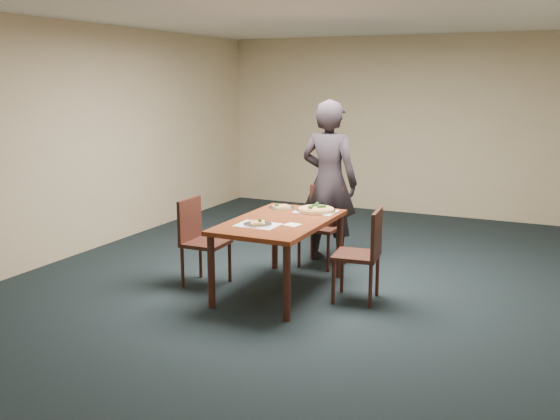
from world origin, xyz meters
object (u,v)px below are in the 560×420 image
at_px(chair_left, 199,236).
at_px(pizza_pan, 316,209).
at_px(diner, 329,182).
at_px(chair_far, 323,221).
at_px(chair_right, 364,250).
at_px(slice_plate_near, 258,224).
at_px(slice_plate_far, 281,207).
at_px(dining_table, 280,229).

xyz_separation_m(chair_left, pizza_pan, (1.04, 0.67, 0.26)).
bearing_deg(diner, chair_far, 89.45).
distance_m(chair_left, chair_right, 1.74).
height_order(slice_plate_near, slice_plate_far, slice_plate_near).
relative_size(chair_far, pizza_pan, 2.18).
xyz_separation_m(dining_table, chair_far, (0.04, 1.09, -0.14)).
bearing_deg(chair_right, slice_plate_near, -73.84).
relative_size(chair_far, diner, 0.48).
xyz_separation_m(pizza_pan, slice_plate_far, (-0.41, -0.00, -0.01)).
relative_size(chair_far, chair_right, 1.00).
bearing_deg(pizza_pan, dining_table, -108.17).
relative_size(chair_left, slice_plate_near, 3.25).
height_order(chair_far, slice_plate_far, chair_far).
distance_m(dining_table, chair_left, 0.89).
relative_size(chair_left, diner, 0.48).
bearing_deg(chair_far, diner, 85.65).
distance_m(chair_far, slice_plate_far, 0.67).
xyz_separation_m(dining_table, diner, (0.05, 1.24, 0.29)).
distance_m(chair_right, diner, 1.46).
height_order(chair_left, diner, diner).
bearing_deg(chair_far, dining_table, -90.15).
distance_m(chair_far, slice_plate_near, 1.41).
height_order(chair_far, chair_right, same).
distance_m(chair_right, slice_plate_far, 1.19).
height_order(chair_far, slice_plate_near, chair_far).
distance_m(chair_far, chair_right, 1.29).
relative_size(chair_far, slice_plate_far, 3.25).
distance_m(chair_far, chair_left, 1.52).
height_order(chair_far, pizza_pan, chair_far).
height_order(dining_table, slice_plate_near, slice_plate_near).
xyz_separation_m(dining_table, slice_plate_far, (-0.23, 0.53, 0.10)).
relative_size(dining_table, slice_plate_far, 5.36).
relative_size(chair_left, pizza_pan, 2.18).
bearing_deg(pizza_pan, chair_right, -32.43).
bearing_deg(chair_far, slice_plate_far, -113.62).
height_order(chair_right, slice_plate_far, chair_right).
bearing_deg(dining_table, slice_plate_far, 113.66).
relative_size(diner, slice_plate_far, 6.79).
relative_size(dining_table, diner, 0.79).
distance_m(chair_left, slice_plate_far, 0.95).
relative_size(dining_table, chair_right, 1.65).
xyz_separation_m(chair_far, diner, (0.02, 0.15, 0.44)).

